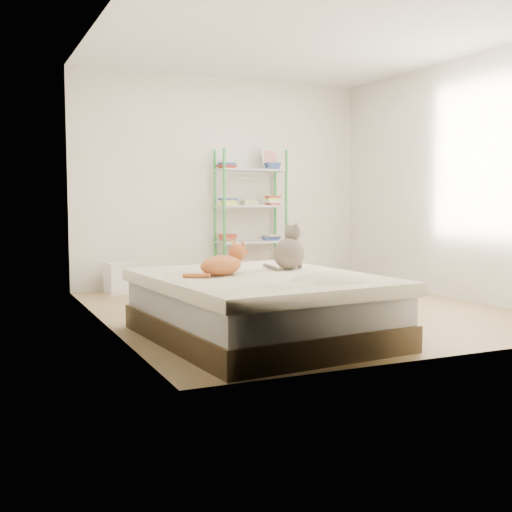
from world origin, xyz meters
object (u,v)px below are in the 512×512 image
cardboard_box (245,279)px  white_bin (119,277)px  grey_cat (289,247)px  shelf_unit (251,221)px  bed (260,307)px  orange_cat (221,263)px

cardboard_box → white_bin: size_ratio=1.54×
grey_cat → cardboard_box: 2.02m
white_bin → grey_cat: bearing=-72.2°
shelf_unit → white_bin: 1.80m
bed → orange_cat: (-0.29, 0.09, 0.35)m
shelf_unit → white_bin: size_ratio=4.83×
orange_cat → cardboard_box: size_ratio=0.88×
orange_cat → grey_cat: 0.69m
bed → orange_cat: orange_cat is taller
white_bin → shelf_unit: bearing=1.1°
grey_cat → orange_cat: bearing=67.9°
orange_cat → shelf_unit: 3.22m
bed → shelf_unit: shelf_unit is taller
bed → white_bin: size_ratio=5.81×
orange_cat → grey_cat: grey_cat is taller
cardboard_box → bed: bearing=-115.6°
orange_cat → cardboard_box: 2.37m
grey_cat → white_bin: size_ratio=1.05×
orange_cat → white_bin: (-0.18, 2.81, -0.42)m
white_bin → bed: bearing=-80.8°
orange_cat → shelf_unit: (1.51, 2.84, 0.21)m
bed → grey_cat: size_ratio=5.53×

